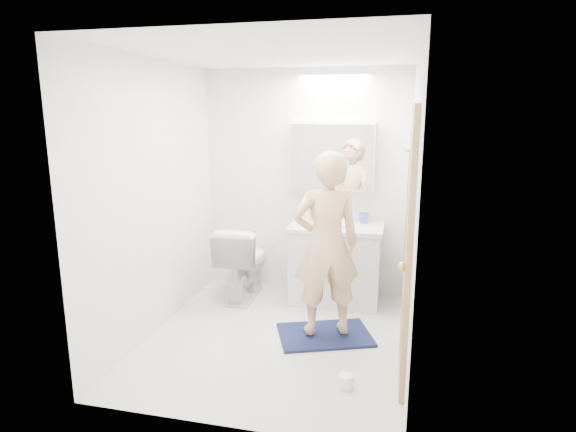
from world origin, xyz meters
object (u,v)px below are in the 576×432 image
(medicine_cabinet, at_px, (332,156))
(toilet, at_px, (243,261))
(toilet_paper_roll, at_px, (346,381))
(vanity_cabinet, at_px, (336,265))
(toothbrush_cup, at_px, (364,218))
(person, at_px, (326,245))
(soap_bottle_b, at_px, (318,212))
(soap_bottle_a, at_px, (307,210))

(medicine_cabinet, bearing_deg, toilet, -159.72)
(toilet, distance_m, toilet_paper_roll, 1.99)
(vanity_cabinet, distance_m, toilet_paper_roll, 1.67)
(toothbrush_cup, bearing_deg, toilet_paper_roll, -88.83)
(person, relative_size, soap_bottle_b, 9.38)
(vanity_cabinet, relative_size, person, 0.56)
(toilet, bearing_deg, medicine_cabinet, -160.14)
(vanity_cabinet, height_order, toothbrush_cup, toothbrush_cup)
(person, xyz_separation_m, toothbrush_cup, (0.24, 1.00, 0.03))
(toothbrush_cup, bearing_deg, soap_bottle_a, -179.03)
(toilet, bearing_deg, soap_bottle_a, -157.87)
(soap_bottle_a, distance_m, soap_bottle_b, 0.11)
(toilet, relative_size, soap_bottle_a, 3.54)
(person, distance_m, toothbrush_cup, 1.02)
(vanity_cabinet, distance_m, person, 0.95)
(toilet, relative_size, toothbrush_cup, 7.18)
(soap_bottle_b, bearing_deg, person, -76.25)
(soap_bottle_a, xyz_separation_m, toothbrush_cup, (0.59, 0.01, -0.06))
(soap_bottle_a, distance_m, toilet_paper_roll, 2.06)
(person, xyz_separation_m, toilet_paper_roll, (0.27, -0.77, -0.79))
(person, height_order, toothbrush_cup, person)
(person, distance_m, soap_bottle_a, 1.05)
(soap_bottle_b, relative_size, toothbrush_cup, 1.54)
(medicine_cabinet, distance_m, person, 1.24)
(toilet, xyz_separation_m, toilet_paper_roll, (1.27, -1.49, -0.35))
(toilet, relative_size, person, 0.50)
(toilet, xyz_separation_m, soap_bottle_b, (0.74, 0.30, 0.51))
(soap_bottle_a, bearing_deg, person, -70.19)
(vanity_cabinet, relative_size, toothbrush_cup, 8.13)
(vanity_cabinet, bearing_deg, toothbrush_cup, 31.61)
(soap_bottle_a, relative_size, toothbrush_cup, 2.03)
(vanity_cabinet, bearing_deg, toilet_paper_roll, -79.55)
(toilet, height_order, soap_bottle_a, soap_bottle_a)
(toilet_paper_roll, bearing_deg, soap_bottle_a, 109.69)
(soap_bottle_a, relative_size, soap_bottle_b, 1.32)
(vanity_cabinet, distance_m, soap_bottle_a, 0.65)
(toilet, relative_size, soap_bottle_b, 4.67)
(medicine_cabinet, relative_size, toilet_paper_roll, 8.00)
(vanity_cabinet, bearing_deg, soap_bottle_b, 141.39)
(soap_bottle_b, bearing_deg, toilet, -158.39)
(vanity_cabinet, bearing_deg, soap_bottle_a, 155.68)
(medicine_cabinet, bearing_deg, vanity_cabinet, -66.63)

